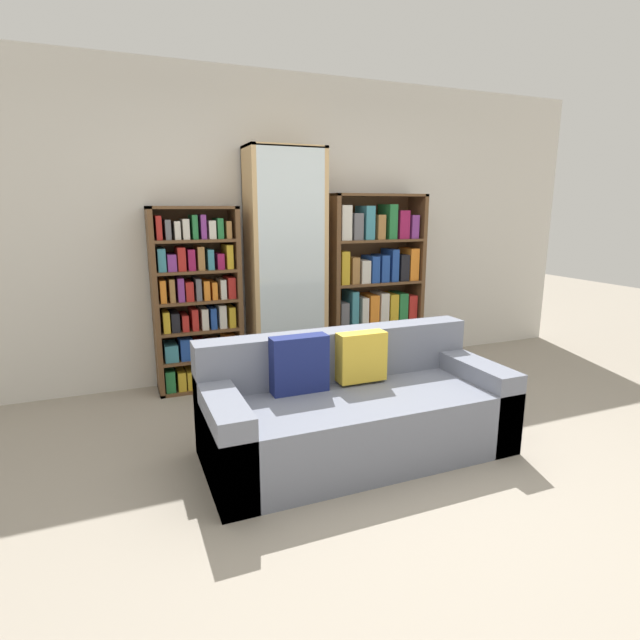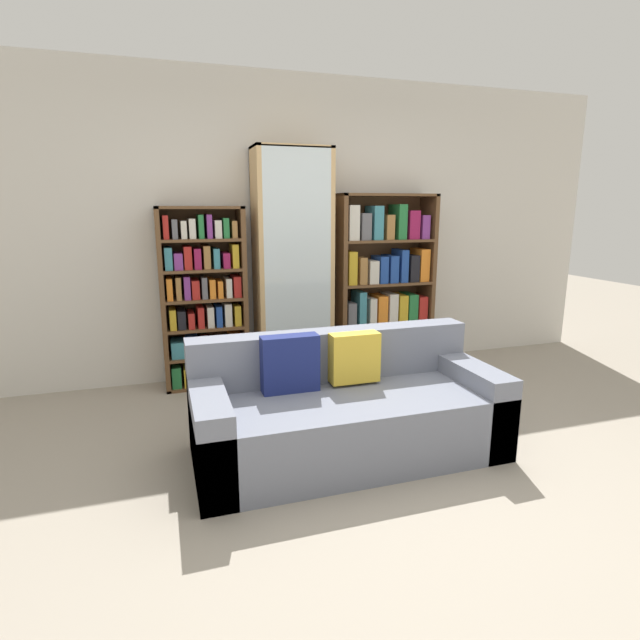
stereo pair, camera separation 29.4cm
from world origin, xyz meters
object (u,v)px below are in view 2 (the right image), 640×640
object	(u,v)px
bookshelf_left	(203,300)
bookshelf_right	(384,287)
couch	(345,411)
wine_bottle	(345,368)
display_cabinet	(293,267)

from	to	relation	value
bookshelf_left	bookshelf_right	distance (m)	1.71
bookshelf_left	bookshelf_right	world-z (taller)	bookshelf_right
couch	wine_bottle	world-z (taller)	couch
couch	wine_bottle	size ratio (longest dim) A/B	5.19
bookshelf_left	bookshelf_right	size ratio (longest dim) A/B	0.93
bookshelf_right	wine_bottle	distance (m)	0.94
bookshelf_left	display_cabinet	world-z (taller)	display_cabinet
bookshelf_left	wine_bottle	distance (m)	1.38
bookshelf_left	bookshelf_right	xyz separation A→B (m)	(1.71, -0.00, 0.04)
couch	display_cabinet	distance (m)	1.73
display_cabinet	bookshelf_right	bearing A→B (deg)	0.97
wine_bottle	bookshelf_right	bearing A→B (deg)	36.63
bookshelf_left	couch	bearing A→B (deg)	-65.17
display_cabinet	wine_bottle	xyz separation A→B (m)	(0.37, -0.39, -0.87)
bookshelf_left	wine_bottle	size ratio (longest dim) A/B	4.22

